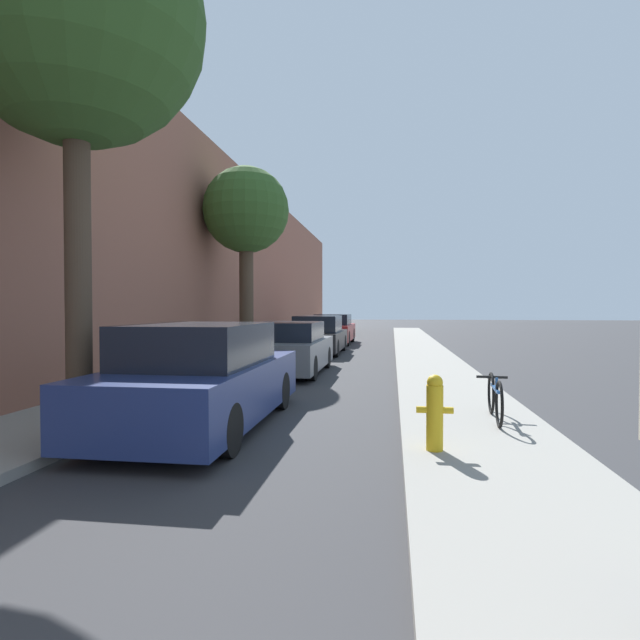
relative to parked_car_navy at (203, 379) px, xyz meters
The scene contains 12 objects.
ground_plane 8.01m from the parked_car_navy, 83.67° to the left, with size 120.00×120.00×0.00m, color #333335.
sidewalk_left 8.21m from the parked_car_navy, 104.29° to the left, with size 2.00×52.00×0.12m.
sidewalk_right 8.81m from the parked_car_navy, 64.52° to the left, with size 2.00×52.00×0.12m.
building_facade_left 9.07m from the parked_car_navy, 113.02° to the left, with size 0.70×52.00×7.02m.
parked_car_navy is the anchor object (origin of this frame).
parked_car_grey 5.97m from the parked_car_navy, 89.80° to the left, with size 1.76×4.17×1.34m.
parked_car_black 11.69m from the parked_car_navy, 90.30° to the left, with size 1.77×4.33×1.42m.
parked_car_red 16.84m from the parked_car_navy, 90.33° to the left, with size 1.75×4.51×1.41m.
street_tree_near 5.00m from the parked_car_navy, 150.05° to the right, with size 3.31×3.31×7.01m.
street_tree_far 9.05m from the parked_car_navy, 102.30° to the left, with size 2.60×2.60×5.87m.
fire_hydrant 3.34m from the parked_car_navy, 20.08° to the right, with size 0.40×0.19×0.84m.
bicycle 4.14m from the parked_car_navy, ahead, with size 0.44×1.52×0.62m.
Camera 1 is at (1.78, 1.27, 1.70)m, focal length 28.11 mm.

